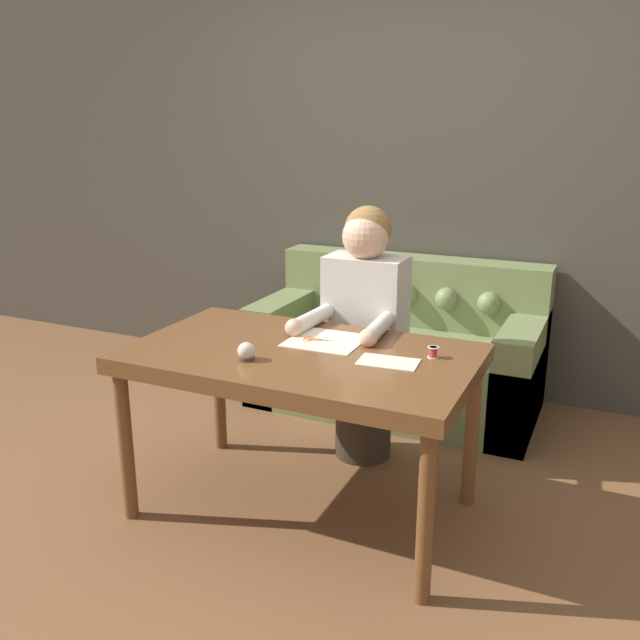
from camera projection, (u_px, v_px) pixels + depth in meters
name	position (u px, v px, depth m)	size (l,w,h in m)	color
ground_plane	(288.00, 511.00, 2.95)	(16.00, 16.00, 0.00)	brown
wall_back	(416.00, 178.00, 4.09)	(8.00, 0.06, 2.60)	#474238
dining_table	(301.00, 367.00, 2.78)	(1.41, 0.83, 0.73)	brown
couch	(398.00, 354.00, 4.00)	(1.62, 0.80, 0.85)	olive
person	(364.00, 333.00, 3.26)	(0.42, 0.60, 1.26)	#33281E
pattern_paper_main	(326.00, 341.00, 2.88)	(0.31, 0.30, 0.00)	beige
pattern_paper_offcut	(388.00, 362.00, 2.62)	(0.24, 0.16, 0.00)	beige
scissors	(317.00, 340.00, 2.88)	(0.20, 0.09, 0.01)	silver
thread_spool	(433.00, 352.00, 2.67)	(0.04, 0.04, 0.05)	red
pin_cushion	(246.00, 352.00, 2.64)	(0.07, 0.07, 0.07)	#4C3828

